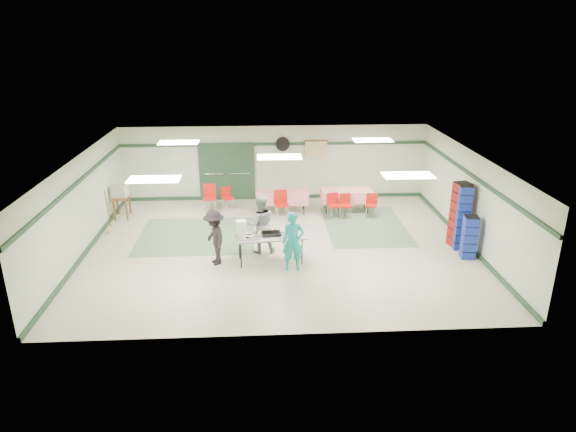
{
  "coord_description": "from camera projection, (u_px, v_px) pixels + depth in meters",
  "views": [
    {
      "loc": [
        -0.53,
        -13.63,
        6.05
      ],
      "look_at": [
        0.22,
        -0.3,
        1.07
      ],
      "focal_mm": 32.0,
      "sensor_mm": 36.0,
      "label": 1
    }
  ],
  "objects": [
    {
      "name": "baseboard_right",
      "position": [
        464.0,
        241.0,
        15.16
      ],
      "size": [
        0.06,
        9.0,
        0.12
      ],
      "primitive_type": "cube",
      "rotation": [
        0.0,
        0.0,
        1.57
      ],
      "color": "#213D28",
      "rests_on": "floor"
    },
    {
      "name": "volunteer_dark",
      "position": [
        215.0,
        237.0,
        13.61
      ],
      "size": [
        0.87,
        1.11,
        1.51
      ],
      "primitive_type": "imported",
      "rotation": [
        0.0,
        0.0,
        -1.21
      ],
      "color": "black",
      "rests_on": "floor"
    },
    {
      "name": "crate_stack_blue_b",
      "position": [
        469.0,
        237.0,
        14.0
      ],
      "size": [
        0.42,
        0.42,
        1.21
      ],
      "primitive_type": "cube",
      "rotation": [
        0.0,
        0.0,
        -0.15
      ],
      "color": "navy",
      "rests_on": "floor"
    },
    {
      "name": "chair_loose_b",
      "position": [
        210.0,
        195.0,
        17.63
      ],
      "size": [
        0.45,
        0.45,
        0.93
      ],
      "rotation": [
        0.0,
        0.0,
        0.05
      ],
      "color": "red",
      "rests_on": "floor"
    },
    {
      "name": "baking_pan",
      "position": [
        271.0,
        234.0,
        13.74
      ],
      "size": [
        0.53,
        0.36,
        0.08
      ],
      "primitive_type": "cube",
      "rotation": [
        0.0,
        0.0,
        0.1
      ],
      "color": "black",
      "rests_on": "serving_table"
    },
    {
      "name": "baseboard_back",
      "position": [
        275.0,
        197.0,
        19.05
      ],
      "size": [
        11.0,
        0.06,
        0.12
      ],
      "primitive_type": "cube",
      "color": "#213D28",
      "rests_on": "floor"
    },
    {
      "name": "serving_table",
      "position": [
        270.0,
        237.0,
        13.74
      ],
      "size": [
        1.95,
        0.95,
        0.76
      ],
      "rotation": [
        0.0,
        0.0,
        0.1
      ],
      "color": "#A8A8A3",
      "rests_on": "floor"
    },
    {
      "name": "green_patch_b",
      "position": [
        365.0,
        226.0,
        16.44
      ],
      "size": [
        2.5,
        3.5,
        0.01
      ],
      "primitive_type": "cube",
      "color": "gray",
      "rests_on": "floor"
    },
    {
      "name": "chair_a",
      "position": [
        346.0,
        203.0,
        17.09
      ],
      "size": [
        0.41,
        0.42,
        0.8
      ],
      "rotation": [
        0.0,
        0.0,
        0.13
      ],
      "color": "red",
      "rests_on": "floor"
    },
    {
      "name": "chair_d",
      "position": [
        281.0,
        201.0,
        16.96
      ],
      "size": [
        0.49,
        0.49,
        0.94
      ],
      "rotation": [
        0.0,
        0.0,
        0.14
      ],
      "color": "red",
      "rests_on": "floor"
    },
    {
      "name": "sheet_tray_right",
      "position": [
        288.0,
        235.0,
        13.71
      ],
      "size": [
        0.57,
        0.45,
        0.02
      ],
      "primitive_type": "cube",
      "rotation": [
        0.0,
        0.0,
        0.1
      ],
      "color": "silver",
      "rests_on": "serving_table"
    },
    {
      "name": "wall_fan",
      "position": [
        283.0,
        144.0,
        18.34
      ],
      "size": [
        0.5,
        0.1,
        0.5
      ],
      "primitive_type": "cylinder",
      "rotation": [
        1.57,
        0.0,
        0.0
      ],
      "color": "black",
      "rests_on": "wall_back"
    },
    {
      "name": "floor",
      "position": [
        280.0,
        247.0,
        14.89
      ],
      "size": [
        11.0,
        11.0,
        0.0
      ],
      "primitive_type": "plane",
      "color": "beige",
      "rests_on": "ground"
    },
    {
      "name": "dining_table_b",
      "position": [
        282.0,
        196.0,
        17.49
      ],
      "size": [
        1.78,
        0.84,
        0.77
      ],
      "rotation": [
        0.0,
        0.0,
        -0.03
      ],
      "color": "red",
      "rests_on": "floor"
    },
    {
      "name": "chair_loose_a",
      "position": [
        227.0,
        195.0,
        17.86
      ],
      "size": [
        0.5,
        0.5,
        0.78
      ],
      "rotation": [
        0.0,
        0.0,
        0.52
      ],
      "color": "red",
      "rests_on": "floor"
    },
    {
      "name": "chair_c",
      "position": [
        372.0,
        203.0,
        17.14
      ],
      "size": [
        0.45,
        0.45,
        0.78
      ],
      "rotation": [
        0.0,
        0.0,
        -0.28
      ],
      "color": "red",
      "rests_on": "floor"
    },
    {
      "name": "sheet_tray_left",
      "position": [
        247.0,
        237.0,
        13.6
      ],
      "size": [
        0.66,
        0.52,
        0.02
      ],
      "primitive_type": "cube",
      "rotation": [
        0.0,
        0.0,
        0.1
      ],
      "color": "silver",
      "rests_on": "serving_table"
    },
    {
      "name": "double_door_right",
      "position": [
        240.0,
        172.0,
        18.61
      ],
      "size": [
        0.9,
        0.06,
        2.1
      ],
      "primitive_type": "cube",
      "color": "#979996",
      "rests_on": "floor"
    },
    {
      "name": "dining_table_a",
      "position": [
        346.0,
        195.0,
        17.6
      ],
      "size": [
        1.71,
        0.76,
        0.77
      ],
      "rotation": [
        0.0,
        0.0,
        -0.0
      ],
      "color": "red",
      "rests_on": "floor"
    },
    {
      "name": "crate_stack_red",
      "position": [
        459.0,
        215.0,
        14.67
      ],
      "size": [
        0.49,
        0.49,
        1.91
      ],
      "primitive_type": "cube",
      "rotation": [
        0.0,
        0.0,
        0.18
      ],
      "color": "maroon",
      "rests_on": "floor"
    },
    {
      "name": "crate_stack_blue_a",
      "position": [
        462.0,
        218.0,
        14.47
      ],
      "size": [
        0.4,
        0.4,
        1.9
      ],
      "primitive_type": "cube",
      "rotation": [
        0.0,
        0.0,
        -0.1
      ],
      "color": "navy",
      "rests_on": "floor"
    },
    {
      "name": "wall_back",
      "position": [
        274.0,
        163.0,
        18.63
      ],
      "size": [
        11.0,
        0.0,
        11.0
      ],
      "primitive_type": "plane",
      "rotation": [
        1.57,
        0.0,
        0.0
      ],
      "color": "beige",
      "rests_on": "floor"
    },
    {
      "name": "volunteer_grey",
      "position": [
        261.0,
        224.0,
        14.29
      ],
      "size": [
        0.88,
        0.72,
        1.67
      ],
      "primitive_type": "imported",
      "rotation": [
        0.0,
        0.0,
        3.26
      ],
      "color": "gray",
      "rests_on": "floor"
    },
    {
      "name": "sheet_tray_mid",
      "position": [
        267.0,
        233.0,
        13.83
      ],
      "size": [
        0.61,
        0.49,
        0.02
      ],
      "primitive_type": "cube",
      "rotation": [
        0.0,
        0.0,
        0.1
      ],
      "color": "silver",
      "rests_on": "serving_table"
    },
    {
      "name": "trim_right",
      "position": [
        473.0,
        176.0,
        14.46
      ],
      "size": [
        0.06,
        9.0,
        0.1
      ],
      "primitive_type": "cube",
      "rotation": [
        0.0,
        0.0,
        1.57
      ],
      "color": "#213D28",
      "rests_on": "wall_back"
    },
    {
      "name": "wall_right",
      "position": [
        471.0,
        200.0,
        14.71
      ],
      "size": [
        0.0,
        9.0,
        9.0
      ],
      "primitive_type": "plane",
      "rotation": [
        1.57,
        0.0,
        -1.57
      ],
      "color": "beige",
      "rests_on": "floor"
    },
    {
      "name": "ceiling",
      "position": [
        279.0,
        156.0,
        13.95
      ],
      "size": [
        11.0,
        11.0,
        0.0
      ],
      "primitive_type": "plane",
      "rotation": [
        3.14,
        0.0,
        0.0
      ],
      "color": "white",
      "rests_on": "wall_back"
    },
    {
      "name": "baseboard_left",
      "position": [
        88.0,
        249.0,
        14.58
      ],
      "size": [
        0.06,
        9.0,
        0.12
      ],
      "primitive_type": "cube",
      "rotation": [
        0.0,
        0.0,
        1.57
      ],
      "color": "#213D28",
      "rests_on": "floor"
    },
    {
      "name": "trim_left",
      "position": [
        78.0,
        182.0,
        13.89
      ],
      "size": [
        0.06,
        9.0,
        0.1
      ],
      "primitive_type": "cube",
      "rotation": [
        0.0,
        0.0,
        1.57
      ],
      "color": "#213D28",
      "rests_on": "wall_back"
    },
    {
      "name": "foam_box_stack",
      "position": [
        241.0,
        228.0,
        13.69
      ],
      "size": [
        0.28,
        0.26,
        0.41
      ],
      "primitive_type": "cube",
      "rotation": [
        0.0,
        0.0,
        0.1
      ],
      "color": "white",
      "rests_on": "serving_table"
    },
    {
      "name": "scroll_banner",
      "position": [
        316.0,
        149.0,
        18.48
      ],
      "size": [
        0.8,
        0.02,
        0.6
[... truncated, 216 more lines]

